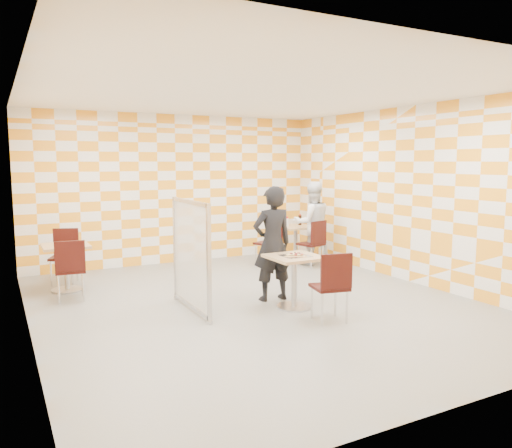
{
  "coord_description": "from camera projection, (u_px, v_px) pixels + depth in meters",
  "views": [
    {
      "loc": [
        -3.3,
        -6.23,
        2.06
      ],
      "look_at": [
        0.1,
        0.2,
        1.15
      ],
      "focal_mm": 35.0,
      "sensor_mm": 36.0,
      "label": 1
    }
  ],
  "objects": [
    {
      "name": "room_shell",
      "position": [
        240.0,
        199.0,
        7.54
      ],
      "size": [
        7.0,
        7.0,
        7.0
      ],
      "color": "gray",
      "rests_on": "ground"
    },
    {
      "name": "main_table",
      "position": [
        294.0,
        273.0,
        7.02
      ],
      "size": [
        0.7,
        0.7,
        0.75
      ],
      "color": "tan",
      "rests_on": "ground"
    },
    {
      "name": "second_table",
      "position": [
        296.0,
        237.0,
        10.27
      ],
      "size": [
        0.7,
        0.7,
        0.75
      ],
      "color": "tan",
      "rests_on": "ground"
    },
    {
      "name": "empty_table",
      "position": [
        66.0,
        260.0,
        7.95
      ],
      "size": [
        0.7,
        0.7,
        0.75
      ],
      "color": "tan",
      "rests_on": "ground"
    },
    {
      "name": "chair_main_front",
      "position": [
        333.0,
        282.0,
        6.34
      ],
      "size": [
        0.5,
        0.51,
        0.92
      ],
      "color": "black",
      "rests_on": "ground"
    },
    {
      "name": "chair_second_front",
      "position": [
        314.0,
        240.0,
        9.72
      ],
      "size": [
        0.51,
        0.52,
        0.92
      ],
      "color": "black",
      "rests_on": "ground"
    },
    {
      "name": "chair_second_side",
      "position": [
        271.0,
        238.0,
        9.96
      ],
      "size": [
        0.56,
        0.55,
        0.92
      ],
      "color": "black",
      "rests_on": "ground"
    },
    {
      "name": "chair_empty_near",
      "position": [
        70.0,
        265.0,
        7.33
      ],
      "size": [
        0.46,
        0.47,
        0.92
      ],
      "color": "black",
      "rests_on": "ground"
    },
    {
      "name": "chair_empty_far",
      "position": [
        65.0,
        251.0,
        8.49
      ],
      "size": [
        0.55,
        0.55,
        0.92
      ],
      "color": "black",
      "rests_on": "ground"
    },
    {
      "name": "partition",
      "position": [
        191.0,
        255.0,
        6.83
      ],
      "size": [
        0.08,
        1.38,
        1.55
      ],
      "color": "white",
      "rests_on": "ground"
    },
    {
      "name": "man_dark",
      "position": [
        272.0,
        244.0,
        7.39
      ],
      "size": [
        0.64,
        0.44,
        1.71
      ],
      "primitive_type": "imported",
      "rotation": [
        0.0,
        0.0,
        3.1
      ],
      "color": "black",
      "rests_on": "ground"
    },
    {
      "name": "man_white",
      "position": [
        312.0,
        223.0,
        10.01
      ],
      "size": [
        0.93,
        0.79,
        1.67
      ],
      "primitive_type": "imported",
      "rotation": [
        0.0,
        0.0,
        2.93
      ],
      "color": "white",
      "rests_on": "ground"
    },
    {
      "name": "pizza_on_foil",
      "position": [
        295.0,
        255.0,
        6.97
      ],
      "size": [
        0.4,
        0.4,
        0.04
      ],
      "color": "silver",
      "rests_on": "main_table"
    },
    {
      "name": "sport_bottle",
      "position": [
        287.0,
        222.0,
        10.18
      ],
      "size": [
        0.06,
        0.06,
        0.2
      ],
      "color": "white",
      "rests_on": "second_table"
    },
    {
      "name": "soda_bottle",
      "position": [
        300.0,
        220.0,
        10.38
      ],
      "size": [
        0.07,
        0.07,
        0.23
      ],
      "color": "black",
      "rests_on": "second_table"
    }
  ]
}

